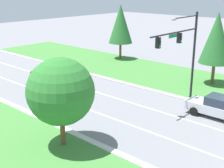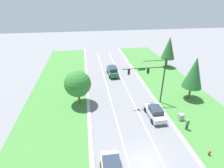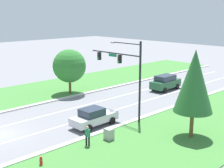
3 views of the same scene
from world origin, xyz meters
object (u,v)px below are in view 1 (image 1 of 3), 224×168
at_px(oak_near_left_tree, 61,92).
at_px(traffic_signal_mast, 184,46).
at_px(forest_suv, 52,76).
at_px(conifer_far_right_tree, 121,24).
at_px(conifer_near_right_tree, 217,38).
at_px(silver_sedan, 218,107).

bearing_deg(oak_near_left_tree, traffic_signal_mast, -8.74).
xyz_separation_m(forest_suv, conifer_far_right_tree, (14.12, 3.00, 3.83)).
distance_m(conifer_near_right_tree, conifer_far_right_tree, 15.08).
relative_size(conifer_near_right_tree, oak_near_left_tree, 1.29).
distance_m(silver_sedan, conifer_near_right_tree, 9.64).
relative_size(forest_suv, silver_sedan, 1.03).
relative_size(conifer_near_right_tree, conifer_far_right_tree, 0.99).
bearing_deg(silver_sedan, conifer_near_right_tree, 26.57).
height_order(conifer_near_right_tree, oak_near_left_tree, conifer_near_right_tree).
relative_size(traffic_signal_mast, forest_suv, 1.62).
height_order(oak_near_left_tree, conifer_far_right_tree, conifer_far_right_tree).
bearing_deg(conifer_far_right_tree, silver_sedan, -118.84).
relative_size(traffic_signal_mast, conifer_near_right_tree, 1.04).
bearing_deg(traffic_signal_mast, forest_suv, 108.97).
bearing_deg(traffic_signal_mast, conifer_near_right_tree, 3.53).
distance_m(forest_suv, silver_sedan, 16.32).
height_order(silver_sedan, conifer_far_right_tree, conifer_far_right_tree).
bearing_deg(oak_near_left_tree, silver_sedan, -26.10).
distance_m(forest_suv, oak_near_left_tree, 13.03).
xyz_separation_m(conifer_near_right_tree, conifer_far_right_tree, (2.62, 14.85, 0.02)).
distance_m(traffic_signal_mast, conifer_near_right_tree, 7.29).
relative_size(forest_suv, conifer_far_right_tree, 0.63).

